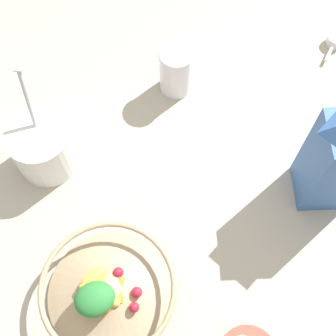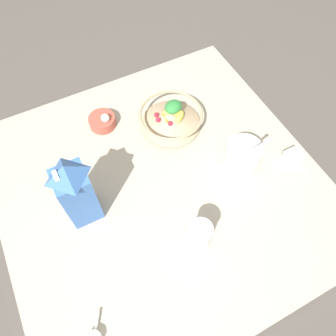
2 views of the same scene
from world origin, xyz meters
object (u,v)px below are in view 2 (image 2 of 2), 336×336
Objects in this scene: milk_carton at (76,191)px; fruit_bowl at (171,118)px; yogurt_tub at (243,156)px; drinking_cup at (199,235)px; spice_jar at (292,157)px; garlic_bowl at (103,121)px.

fruit_bowl is at bearing 115.15° from milk_carton.
yogurt_tub is 0.32m from drinking_cup.
fruit_bowl is at bearing -155.06° from yogurt_tub.
drinking_cup is at bearing -17.25° from fruit_bowl.
fruit_bowl is 4.55× the size of spice_jar.
milk_carton is at bearing -101.50° from spice_jar.
drinking_cup is 0.58m from garlic_bowl.
yogurt_tub is at bearing 81.18° from milk_carton.
garlic_bowl is at bearing -170.82° from drinking_cup.
drinking_cup reaches higher than spice_jar.
yogurt_tub reaches higher than spice_jar.
milk_carton reaches higher than drinking_cup.
garlic_bowl reaches higher than spice_jar.
milk_carton is 2.81× the size of garlic_bowl.
drinking_cup is at bearing -76.08° from spice_jar.
yogurt_tub is 0.20m from spice_jar.
fruit_bowl is 0.31m from yogurt_tub.
milk_carton is at bearing -30.39° from garlic_bowl.
spice_jar is 0.71m from garlic_bowl.
milk_carton is at bearing -98.82° from yogurt_tub.
spice_jar is at bearing 42.16° from fruit_bowl.
yogurt_tub is 0.54m from garlic_bowl.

